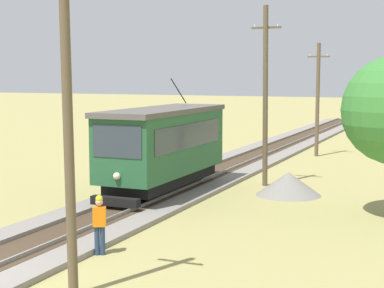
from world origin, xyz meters
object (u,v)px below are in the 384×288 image
(red_tram, at_px, (163,145))
(utility_pole_near_tram, at_px, (265,95))
(track_worker, at_px, (99,222))
(utility_pole_foreground, at_px, (68,125))
(gravel_pile, at_px, (289,184))
(utility_pole_mid, at_px, (318,98))

(red_tram, height_order, utility_pole_near_tram, utility_pole_near_tram)
(utility_pole_near_tram, bearing_deg, track_worker, -95.35)
(utility_pole_foreground, xyz_separation_m, gravel_pile, (1.62, 14.22, -3.60))
(utility_pole_foreground, height_order, utility_pole_near_tram, utility_pole_near_tram)
(red_tram, relative_size, utility_pole_mid, 1.17)
(utility_pole_foreground, bearing_deg, utility_pole_mid, 90.00)
(utility_pole_foreground, distance_m, utility_pole_mid, 27.66)
(red_tram, height_order, utility_pole_mid, utility_pole_mid)
(utility_pole_foreground, xyz_separation_m, track_worker, (-1.19, 3.20, -3.13))
(utility_pole_foreground, bearing_deg, utility_pole_near_tram, 90.00)
(utility_pole_foreground, bearing_deg, red_tram, 105.90)
(red_tram, xyz_separation_m, utility_pole_mid, (3.46, 15.52, 1.54))
(utility_pole_near_tram, xyz_separation_m, track_worker, (-1.19, -12.75, -3.33))
(utility_pole_mid, bearing_deg, red_tram, -102.56)
(gravel_pile, bearing_deg, utility_pole_near_tram, 133.14)
(utility_pole_near_tram, xyz_separation_m, gravel_pile, (1.62, -1.73, -3.80))
(red_tram, distance_m, utility_pole_near_tram, 5.56)
(red_tram, relative_size, utility_pole_near_tram, 1.01)
(utility_pole_near_tram, bearing_deg, red_tram, -132.24)
(track_worker, bearing_deg, utility_pole_near_tram, 147.44)
(red_tram, distance_m, utility_pole_foreground, 12.77)
(utility_pole_mid, height_order, gravel_pile, utility_pole_mid)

